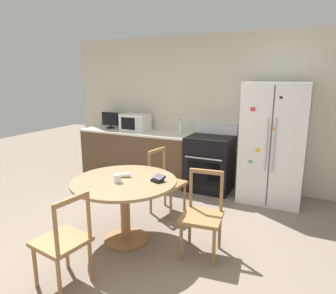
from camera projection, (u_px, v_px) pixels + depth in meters
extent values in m
plane|color=gray|center=(116.00, 250.00, 3.34)|extent=(14.00, 14.00, 0.00)
cube|color=beige|center=(199.00, 111.00, 5.38)|extent=(5.20, 0.10, 2.60)
cube|color=brown|center=(136.00, 155.00, 5.73)|extent=(2.16, 0.62, 0.86)
cube|color=beige|center=(136.00, 132.00, 5.63)|extent=(2.18, 0.64, 0.03)
cube|color=white|center=(273.00, 143.00, 4.53)|extent=(0.91, 0.70, 1.82)
cube|color=#333333|center=(270.00, 148.00, 4.22)|extent=(0.01, 0.01, 1.75)
cylinder|color=silver|center=(267.00, 145.00, 4.22)|extent=(0.02, 0.02, 0.76)
cylinder|color=silver|center=(274.00, 145.00, 4.18)|extent=(0.02, 0.02, 0.76)
cube|color=black|center=(281.00, 98.00, 4.02)|extent=(0.04, 0.01, 0.03)
cube|color=yellow|center=(258.00, 150.00, 4.30)|extent=(0.07, 0.01, 0.05)
cube|color=orange|center=(274.00, 129.00, 4.14)|extent=(0.04, 0.01, 0.03)
cube|color=red|center=(253.00, 109.00, 4.21)|extent=(0.07, 0.02, 0.06)
cube|color=#3FB259|center=(250.00, 162.00, 4.38)|extent=(0.05, 0.01, 0.04)
cube|color=black|center=(210.00, 164.00, 5.08)|extent=(0.74, 0.64, 0.90)
cube|color=black|center=(203.00, 174.00, 4.82)|extent=(0.54, 0.01, 0.40)
cylinder|color=silver|center=(203.00, 159.00, 4.73)|extent=(0.61, 0.02, 0.02)
cube|color=black|center=(210.00, 137.00, 4.98)|extent=(0.74, 0.64, 0.02)
cube|color=white|center=(216.00, 129.00, 5.21)|extent=(0.74, 0.06, 0.16)
cube|color=white|center=(135.00, 122.00, 5.63)|extent=(0.51, 0.36, 0.32)
cube|color=black|center=(128.00, 124.00, 5.49)|extent=(0.29, 0.01, 0.22)
cube|color=silver|center=(139.00, 124.00, 5.39)|extent=(0.10, 0.01, 0.23)
cylinder|color=black|center=(111.00, 128.00, 5.95)|extent=(0.16, 0.16, 0.02)
cylinder|color=black|center=(110.00, 126.00, 5.94)|extent=(0.03, 0.03, 0.04)
cube|color=black|center=(110.00, 119.00, 5.91)|extent=(0.36, 0.05, 0.26)
cylinder|color=silver|center=(181.00, 130.00, 5.15)|extent=(0.07, 0.07, 0.19)
cylinder|color=silver|center=(181.00, 122.00, 5.12)|extent=(0.03, 0.03, 0.08)
cylinder|color=#262626|center=(181.00, 120.00, 5.11)|extent=(0.03, 0.03, 0.01)
cylinder|color=#997551|center=(124.00, 181.00, 3.39)|extent=(1.19, 1.19, 0.03)
cylinder|color=#9E7042|center=(125.00, 211.00, 3.47)|extent=(0.11, 0.11, 0.69)
cylinder|color=#9E7042|center=(126.00, 239.00, 3.55)|extent=(0.52, 0.52, 0.03)
cube|color=#9E7042|center=(61.00, 241.00, 2.71)|extent=(0.48, 0.48, 0.04)
cylinder|color=#9E7042|center=(35.00, 267.00, 2.71)|extent=(0.04, 0.04, 0.41)
cylinder|color=#9E7042|center=(67.00, 249.00, 2.99)|extent=(0.04, 0.04, 0.41)
cylinder|color=#9E7042|center=(59.00, 280.00, 2.52)|extent=(0.04, 0.04, 0.41)
cylinder|color=#9E7042|center=(90.00, 260.00, 2.80)|extent=(0.04, 0.04, 0.41)
cylinder|color=#9E7042|center=(56.00, 230.00, 2.41)|extent=(0.04, 0.04, 0.45)
cylinder|color=#9E7042|center=(89.00, 215.00, 2.69)|extent=(0.04, 0.04, 0.45)
cube|color=#9E7042|center=(71.00, 200.00, 2.50)|extent=(0.08, 0.35, 0.04)
cube|color=#9E7042|center=(168.00, 184.00, 4.19)|extent=(0.49, 0.49, 0.04)
cylinder|color=#9E7042|center=(185.00, 197.00, 4.28)|extent=(0.04, 0.04, 0.41)
cylinder|color=#9E7042|center=(171.00, 206.00, 4.01)|extent=(0.04, 0.04, 0.41)
cylinder|color=#9E7042|center=(165.00, 192.00, 4.47)|extent=(0.04, 0.04, 0.41)
cylinder|color=#9E7042|center=(151.00, 200.00, 4.20)|extent=(0.04, 0.04, 0.41)
cylinder|color=#9E7042|center=(164.00, 162.00, 4.38)|extent=(0.04, 0.04, 0.45)
cylinder|color=#9E7042|center=(149.00, 167.00, 4.10)|extent=(0.04, 0.04, 0.45)
cube|color=#9E7042|center=(157.00, 151.00, 4.20)|extent=(0.09, 0.35, 0.04)
cube|color=#9E7042|center=(202.00, 217.00, 3.17)|extent=(0.46, 0.46, 0.04)
cylinder|color=#9E7042|center=(214.00, 248.00, 3.01)|extent=(0.04, 0.04, 0.41)
cylinder|color=#9E7042|center=(181.00, 242.00, 3.12)|extent=(0.04, 0.04, 0.41)
cylinder|color=#9E7042|center=(220.00, 232.00, 3.33)|extent=(0.04, 0.04, 0.41)
cylinder|color=#9E7042|center=(190.00, 227.00, 3.44)|extent=(0.04, 0.04, 0.41)
cylinder|color=#9E7042|center=(222.00, 191.00, 3.24)|extent=(0.04, 0.04, 0.45)
cylinder|color=#9E7042|center=(191.00, 188.00, 3.35)|extent=(0.04, 0.04, 0.45)
cube|color=#9E7042|center=(207.00, 172.00, 3.25)|extent=(0.35, 0.07, 0.04)
cylinder|color=silver|center=(117.00, 178.00, 3.30)|extent=(0.08, 0.08, 0.09)
cylinder|color=red|center=(118.00, 180.00, 3.30)|extent=(0.07, 0.07, 0.05)
cylinder|color=silver|center=(123.00, 175.00, 3.47)|extent=(0.18, 0.12, 0.05)
cube|color=black|center=(157.00, 181.00, 3.32)|extent=(0.14, 0.13, 0.03)
cube|color=black|center=(159.00, 178.00, 3.34)|extent=(0.15, 0.13, 0.06)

